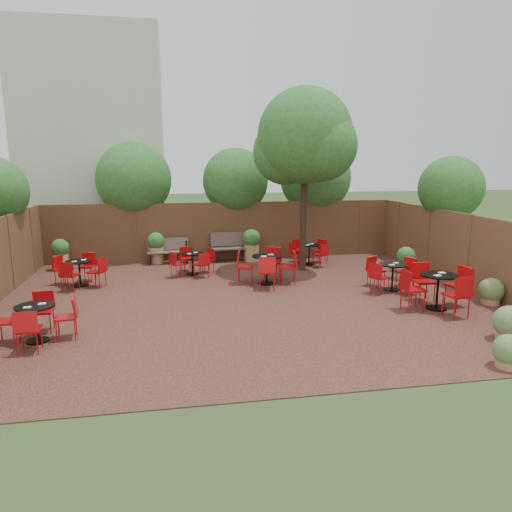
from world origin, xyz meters
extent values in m
plane|color=#354F23|center=(0.00, 0.00, 0.00)|extent=(80.00, 80.00, 0.00)
cube|color=#331A14|center=(0.00, 0.00, 0.01)|extent=(12.00, 10.00, 0.02)
cube|color=#4B2B1C|center=(0.00, 5.00, 1.00)|extent=(12.00, 0.08, 2.00)
cube|color=#4B2B1C|center=(6.00, 0.00, 1.00)|extent=(0.08, 10.00, 2.00)
cube|color=beige|center=(-4.50, 8.00, 4.00)|extent=(5.00, 4.00, 8.00)
sphere|color=#276420|center=(-3.00, 5.70, 2.76)|extent=(2.55, 2.55, 2.55)
sphere|color=#276420|center=(0.50, 5.60, 2.69)|extent=(2.31, 2.31, 2.31)
sphere|color=#276420|center=(3.50, 5.80, 2.79)|extent=(2.62, 2.62, 2.62)
sphere|color=#276420|center=(6.60, 2.00, 2.58)|extent=(1.93, 1.93, 1.93)
cylinder|color=black|center=(2.22, 2.83, 2.18)|extent=(0.24, 0.24, 4.32)
sphere|color=#276420|center=(2.22, 2.83, 4.13)|extent=(2.85, 2.85, 2.85)
sphere|color=#276420|center=(1.72, 3.23, 3.65)|extent=(1.99, 1.99, 1.99)
sphere|color=#276420|center=(2.62, 2.43, 3.82)|extent=(2.08, 2.08, 2.08)
cube|color=brown|center=(-1.93, 4.55, 0.41)|extent=(1.38, 0.48, 0.05)
cube|color=brown|center=(-1.93, 4.73, 0.66)|extent=(1.37, 0.17, 0.41)
cube|color=black|center=(-2.55, 4.55, 0.20)|extent=(0.07, 0.41, 0.36)
cube|color=black|center=(-1.31, 4.55, 0.20)|extent=(0.07, 0.41, 0.36)
cube|color=brown|center=(0.30, 4.55, 0.47)|extent=(1.60, 0.54, 0.05)
cube|color=brown|center=(0.30, 4.76, 0.76)|extent=(1.58, 0.19, 0.48)
cube|color=black|center=(-0.42, 4.55, 0.23)|extent=(0.08, 0.48, 0.42)
cube|color=black|center=(1.02, 4.55, 0.23)|extent=(0.08, 0.48, 0.42)
cylinder|color=black|center=(-4.35, -2.05, 0.03)|extent=(0.42, 0.42, 0.03)
cylinder|color=black|center=(-4.35, -2.05, 0.37)|extent=(0.05, 0.05, 0.67)
cylinder|color=black|center=(-4.35, -2.05, 0.71)|extent=(0.72, 0.72, 0.03)
cube|color=white|center=(-4.24, -1.97, 0.74)|extent=(0.15, 0.11, 0.01)
cube|color=white|center=(-4.44, -2.16, 0.74)|extent=(0.15, 0.11, 0.01)
cylinder|color=black|center=(-4.29, 2.05, 0.03)|extent=(0.42, 0.42, 0.03)
cylinder|color=black|center=(-4.29, 2.05, 0.37)|extent=(0.05, 0.05, 0.66)
cylinder|color=black|center=(-4.29, 2.05, 0.71)|extent=(0.72, 0.72, 0.03)
cube|color=white|center=(-4.18, 2.13, 0.73)|extent=(0.16, 0.14, 0.01)
cube|color=white|center=(-4.39, 1.94, 0.73)|extent=(0.16, 0.14, 0.01)
cylinder|color=black|center=(3.92, 0.14, 0.03)|extent=(0.42, 0.42, 0.03)
cylinder|color=black|center=(3.92, 0.14, 0.37)|extent=(0.05, 0.05, 0.67)
cylinder|color=black|center=(3.92, 0.14, 0.71)|extent=(0.72, 0.72, 0.03)
cube|color=white|center=(4.03, 0.21, 0.74)|extent=(0.16, 0.14, 0.01)
cube|color=white|center=(3.82, 0.02, 0.74)|extent=(0.16, 0.14, 0.01)
cylinder|color=black|center=(4.20, -1.55, 0.04)|extent=(0.49, 0.49, 0.03)
cylinder|color=black|center=(4.20, -1.55, 0.43)|extent=(0.06, 0.06, 0.77)
cylinder|color=black|center=(4.20, -1.55, 0.83)|extent=(0.84, 0.84, 0.03)
cube|color=white|center=(4.33, -1.46, 0.85)|extent=(0.17, 0.13, 0.02)
cube|color=white|center=(4.09, -1.68, 0.85)|extent=(0.17, 0.13, 0.02)
cylinder|color=black|center=(2.66, 3.58, 0.03)|extent=(0.40, 0.40, 0.03)
cylinder|color=black|center=(2.66, 3.58, 0.35)|extent=(0.05, 0.05, 0.63)
cylinder|color=black|center=(2.66, 3.58, 0.68)|extent=(0.69, 0.69, 0.03)
cube|color=white|center=(2.77, 3.65, 0.70)|extent=(0.15, 0.13, 0.01)
cube|color=white|center=(2.57, 3.47, 0.70)|extent=(0.15, 0.13, 0.01)
cylinder|color=black|center=(0.78, 1.38, 0.04)|extent=(0.47, 0.47, 0.03)
cylinder|color=black|center=(0.78, 1.38, 0.42)|extent=(0.05, 0.05, 0.75)
cylinder|color=black|center=(0.78, 1.38, 0.80)|extent=(0.82, 0.82, 0.03)
cube|color=white|center=(0.91, 1.47, 0.83)|extent=(0.18, 0.15, 0.02)
cube|color=white|center=(0.67, 1.25, 0.83)|extent=(0.18, 0.15, 0.02)
cylinder|color=black|center=(-1.21, 2.84, 0.03)|extent=(0.39, 0.39, 0.03)
cylinder|color=black|center=(-1.21, 2.84, 0.35)|extent=(0.04, 0.04, 0.62)
cylinder|color=black|center=(-1.21, 2.84, 0.66)|extent=(0.67, 0.67, 0.03)
cube|color=white|center=(-1.10, 2.91, 0.68)|extent=(0.15, 0.13, 0.01)
cube|color=white|center=(-1.30, 2.73, 0.68)|extent=(0.15, 0.13, 0.01)
cylinder|color=#AA8155|center=(-2.32, 4.70, 0.29)|extent=(0.48, 0.48, 0.54)
sphere|color=#276420|center=(-2.32, 4.70, 0.78)|extent=(0.57, 0.57, 0.57)
cylinder|color=#AA8155|center=(0.88, 4.47, 0.31)|extent=(0.50, 0.50, 0.57)
sphere|color=#276420|center=(0.88, 4.47, 0.82)|extent=(0.60, 0.60, 0.60)
cylinder|color=#AA8155|center=(-5.23, 4.19, 0.28)|extent=(0.45, 0.45, 0.51)
sphere|color=#276420|center=(-5.23, 4.19, 0.74)|extent=(0.54, 0.54, 0.54)
cylinder|color=#AA8155|center=(4.83, 1.19, 0.27)|extent=(0.43, 0.43, 0.50)
sphere|color=#276420|center=(4.83, 1.19, 0.71)|extent=(0.52, 0.52, 0.52)
cylinder|color=#AA8155|center=(4.49, -3.57, 0.12)|extent=(0.45, 0.45, 0.21)
sphere|color=#5B7B40|center=(4.49, -3.57, 0.38)|extent=(0.62, 0.62, 0.62)
cylinder|color=#AA8155|center=(3.63, -4.65, 0.11)|extent=(0.38, 0.38, 0.17)
sphere|color=#5B7B40|center=(3.63, -4.65, 0.32)|extent=(0.52, 0.52, 0.52)
cylinder|color=#AA8155|center=(5.68, -1.42, 0.12)|extent=(0.43, 0.43, 0.19)
sphere|color=#5B7B40|center=(5.68, -1.42, 0.36)|extent=(0.58, 0.58, 0.58)
camera|label=1|loc=(-1.76, -11.06, 3.37)|focal=32.95mm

